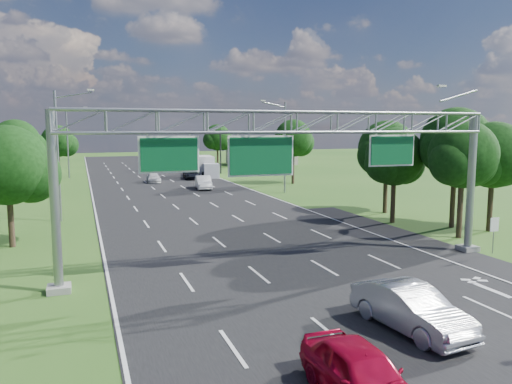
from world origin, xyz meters
name	(u,v)px	position (x,y,z in m)	size (l,w,h in m)	color
ground	(205,213)	(0.00, 30.00, 0.00)	(220.00, 220.00, 0.00)	#295419
road	(205,213)	(0.00, 30.00, 0.00)	(18.00, 180.00, 0.02)	black
road_flare	(427,245)	(10.20, 14.00, 0.00)	(3.00, 30.00, 0.02)	black
sign_gantry	(295,134)	(0.33, 12.00, 6.89)	(23.50, 1.00, 9.56)	gray
regulatory_sign	(494,228)	(12.40, 10.98, 1.51)	(0.60, 0.08, 2.10)	gray
traffic_signal	(198,141)	(7.48, 65.00, 5.17)	(12.21, 0.24, 7.00)	black
streetlight_l_near	(60,149)	(-11.30, 30.00, 5.58)	(2.97, 0.22, 10.16)	gray
streetlight_l_far	(69,139)	(-11.30, 65.00, 5.58)	(2.97, 0.22, 10.16)	gray
streetlight_r_mid	(283,143)	(11.30, 40.00, 5.58)	(2.97, 0.22, 10.16)	gray
tree_cluster_right	(436,154)	(14.80, 19.19, 5.31)	(9.91, 14.60, 8.68)	#2D2116
tree_verge_la	(9,169)	(-13.92, 22.04, 4.76)	(5.76, 4.80, 7.40)	#2D2116
tree_verge_lb	(17,146)	(-15.92, 45.04, 5.41)	(5.76, 4.80, 8.06)	#2D2116
tree_verge_lc	(58,143)	(-12.92, 70.04, 4.98)	(5.76, 4.80, 7.62)	#2D2116
tree_verge_rd	(294,140)	(16.08, 48.04, 5.63)	(5.76, 4.80, 8.28)	#2D2116
tree_verge_re	(218,139)	(14.08, 78.04, 5.20)	(5.76, 4.80, 7.84)	#2D2116
building_left	(0,157)	(-22.00, 78.00, 2.50)	(14.00, 10.00, 5.00)	gray
building_right	(261,154)	(24.00, 82.00, 2.00)	(12.00, 9.00, 4.00)	gray
red_coupe	(361,374)	(-3.13, -0.22, 0.77)	(1.82, 4.53, 1.54)	#A70726
silver_sedan	(411,308)	(1.05, 3.32, 0.81)	(1.72, 4.95, 1.63)	#B1B4BD
car_queue_a	(154,178)	(-0.80, 55.64, 0.61)	(1.70, 4.18, 1.21)	silver
car_queue_b	(192,175)	(4.87, 58.15, 0.64)	(2.12, 4.60, 1.28)	black
car_queue_d	(203,182)	(3.75, 46.37, 0.78)	(1.65, 4.73, 1.56)	silver
box_truck	(206,167)	(7.79, 61.72, 1.43)	(2.89, 8.08, 2.98)	silver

